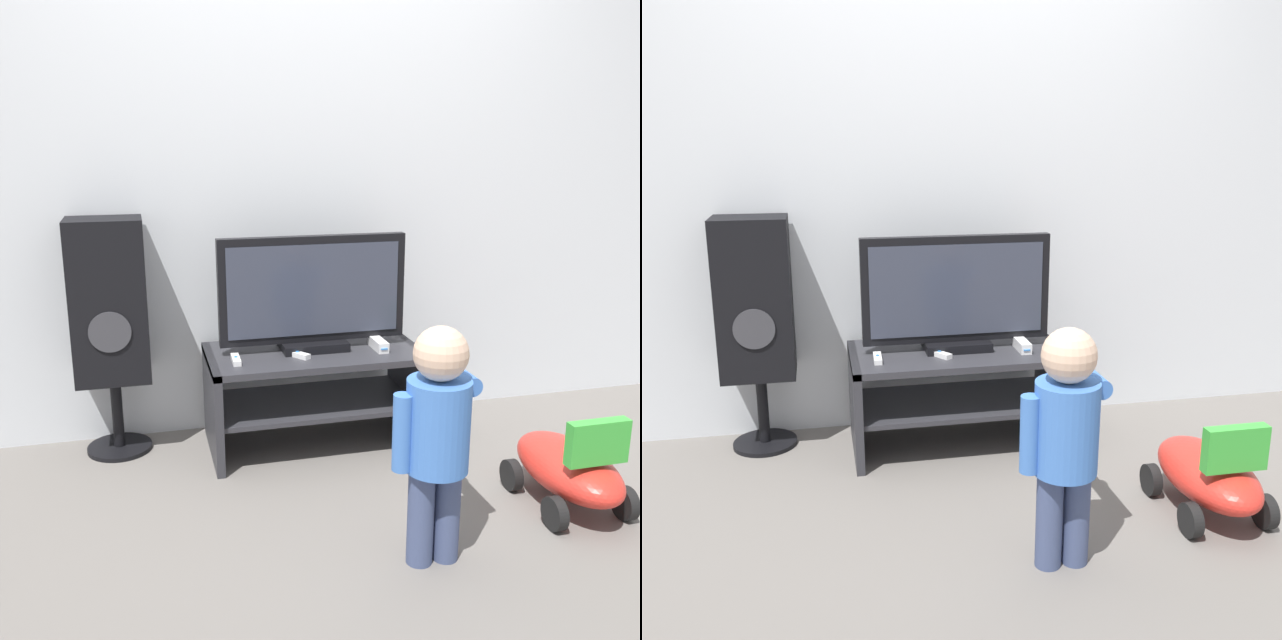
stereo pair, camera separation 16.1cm
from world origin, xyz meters
The scene contains 10 objects.
ground_plane centered at (0.00, 0.00, 0.00)m, with size 16.00×16.00×0.00m, color slate.
wall_back centered at (0.00, 0.59, 1.30)m, with size 10.00×0.06×2.60m.
tv_stand centered at (0.00, 0.25, 0.30)m, with size 0.97×0.51×0.46m.
television centered at (0.00, 0.28, 0.71)m, with size 0.85×0.20×0.52m.
game_console centered at (0.29, 0.20, 0.48)m, with size 0.05×0.17×0.05m.
remote_primary centered at (-0.37, 0.17, 0.47)m, with size 0.04×0.13×0.03m.
remote_secondary centered at (-0.10, 0.18, 0.47)m, with size 0.10×0.13×0.03m.
child centered at (0.16, -0.76, 0.49)m, with size 0.32×0.47×0.83m.
speaker_tower centered at (-0.89, 0.41, 0.68)m, with size 0.32×0.29×1.06m.
ride_on_toy centered at (0.82, -0.56, 0.16)m, with size 0.34×0.57×0.41m.
Camera 2 is at (-0.60, -2.79, 1.42)m, focal length 40.00 mm.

